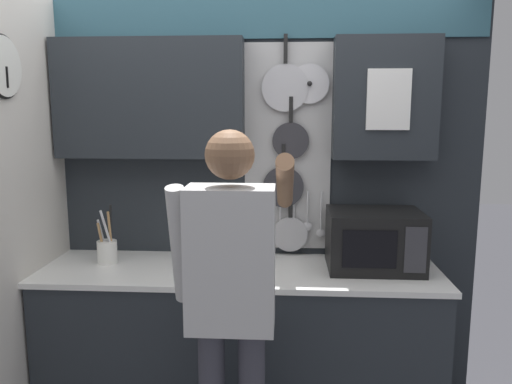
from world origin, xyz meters
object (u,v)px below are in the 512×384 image
microwave (374,240)px  utensil_crock (107,250)px  knife_block (233,247)px  person (231,287)px

microwave → utensil_crock: utensil_crock is taller
microwave → knife_block: bearing=179.9°
utensil_crock → person: person is taller
knife_block → utensil_crock: utensil_crock is taller
microwave → person: size_ratio=0.29×
knife_block → utensil_crock: 0.72m
microwave → knife_block: microwave is taller
knife_block → person: person is taller
microwave → person: (-0.72, -0.60, -0.07)m
utensil_crock → person: size_ratio=0.20×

